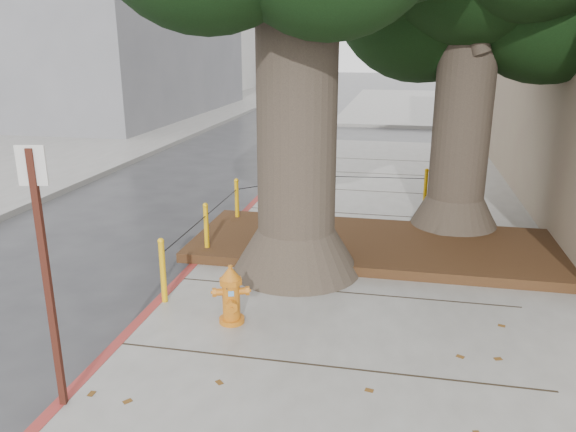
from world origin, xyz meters
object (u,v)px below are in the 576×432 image
(car_dark, at_px, (100,116))
(fire_hydrant, at_px, (231,295))
(signpost, at_px, (45,266))
(car_silver, at_px, (556,128))

(car_dark, bearing_deg, fire_hydrant, -61.49)
(signpost, bearing_deg, fire_hydrant, 47.86)
(fire_hydrant, distance_m, car_silver, 17.97)
(fire_hydrant, relative_size, car_dark, 0.20)
(fire_hydrant, xyz_separation_m, car_dark, (-11.02, 16.31, 0.04))
(signpost, distance_m, car_silver, 20.29)
(fire_hydrant, xyz_separation_m, signpost, (-1.16, -2.00, 1.10))
(fire_hydrant, bearing_deg, signpost, -138.38)
(signpost, xyz_separation_m, car_silver, (8.81, 18.25, -1.04))
(fire_hydrant, relative_size, signpost, 0.30)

